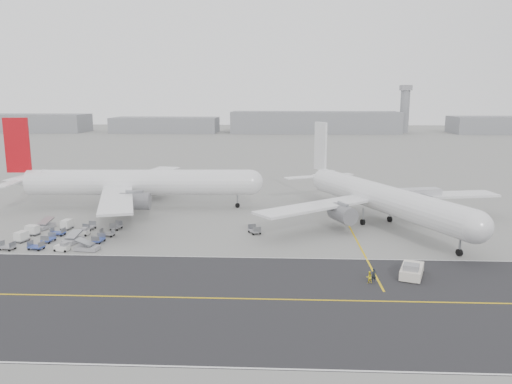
{
  "coord_description": "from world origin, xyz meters",
  "views": [
    {
      "loc": [
        16.5,
        -75.29,
        24.49
      ],
      "look_at": [
        12.48,
        12.0,
        7.53
      ],
      "focal_mm": 35.0,
      "sensor_mm": 36.0,
      "label": 1
    }
  ],
  "objects_px": {
    "control_tower": "(405,108)",
    "airliner_a": "(133,182)",
    "ground_crew_b": "(369,277)",
    "ground_crew_a": "(374,275)",
    "pushback_tug": "(412,271)",
    "airliner_b": "(378,197)",
    "jet_bridge": "(403,198)"
  },
  "relations": [
    {
      "from": "control_tower",
      "to": "airliner_b",
      "type": "bearing_deg",
      "value": -104.68
    },
    {
      "from": "airliner_a",
      "to": "airliner_b",
      "type": "bearing_deg",
      "value": -105.81
    },
    {
      "from": "jet_bridge",
      "to": "ground_crew_a",
      "type": "distance_m",
      "value": 37.39
    },
    {
      "from": "control_tower",
      "to": "ground_crew_a",
      "type": "xyz_separation_m",
      "value": [
        -70.68,
        -276.58,
        -15.3
      ]
    },
    {
      "from": "pushback_tug",
      "to": "ground_crew_a",
      "type": "height_order",
      "value": "pushback_tug"
    },
    {
      "from": "airliner_a",
      "to": "ground_crew_b",
      "type": "relative_size",
      "value": 35.22
    },
    {
      "from": "airliner_a",
      "to": "pushback_tug",
      "type": "relative_size",
      "value": 7.65
    },
    {
      "from": "ground_crew_a",
      "to": "pushback_tug",
      "type": "bearing_deg",
      "value": 2.86
    },
    {
      "from": "airliner_b",
      "to": "pushback_tug",
      "type": "relative_size",
      "value": 6.71
    },
    {
      "from": "control_tower",
      "to": "ground_crew_a",
      "type": "relative_size",
      "value": 16.45
    },
    {
      "from": "ground_crew_b",
      "to": "control_tower",
      "type": "bearing_deg",
      "value": -113.11
    },
    {
      "from": "control_tower",
      "to": "airliner_a",
      "type": "distance_m",
      "value": 260.93
    },
    {
      "from": "jet_bridge",
      "to": "ground_crew_b",
      "type": "distance_m",
      "value": 38.02
    },
    {
      "from": "control_tower",
      "to": "pushback_tug",
      "type": "relative_size",
      "value": 4.16
    },
    {
      "from": "airliner_a",
      "to": "pushback_tug",
      "type": "distance_m",
      "value": 64.79
    },
    {
      "from": "airliner_b",
      "to": "jet_bridge",
      "type": "bearing_deg",
      "value": 10.91
    },
    {
      "from": "ground_crew_a",
      "to": "ground_crew_b",
      "type": "relative_size",
      "value": 1.16
    },
    {
      "from": "control_tower",
      "to": "airliner_a",
      "type": "bearing_deg",
      "value": -116.28
    },
    {
      "from": "jet_bridge",
      "to": "airliner_a",
      "type": "bearing_deg",
      "value": 160.47
    },
    {
      "from": "pushback_tug",
      "to": "ground_crew_a",
      "type": "xyz_separation_m",
      "value": [
        -5.53,
        -2.21,
        0.07
      ]
    },
    {
      "from": "airliner_b",
      "to": "jet_bridge",
      "type": "xyz_separation_m",
      "value": [
        5.75,
        4.11,
        -0.92
      ]
    },
    {
      "from": "ground_crew_a",
      "to": "airliner_a",
      "type": "bearing_deg",
      "value": 117.37
    },
    {
      "from": "airliner_b",
      "to": "jet_bridge",
      "type": "height_order",
      "value": "airliner_b"
    },
    {
      "from": "airliner_a",
      "to": "ground_crew_a",
      "type": "bearing_deg",
      "value": -136.64
    },
    {
      "from": "control_tower",
      "to": "ground_crew_b",
      "type": "distance_m",
      "value": 286.45
    },
    {
      "from": "pushback_tug",
      "to": "jet_bridge",
      "type": "relative_size",
      "value": 0.44
    },
    {
      "from": "control_tower",
      "to": "ground_crew_b",
      "type": "relative_size",
      "value": 19.13
    },
    {
      "from": "control_tower",
      "to": "pushback_tug",
      "type": "bearing_deg",
      "value": -103.36
    },
    {
      "from": "control_tower",
      "to": "airliner_b",
      "type": "height_order",
      "value": "control_tower"
    },
    {
      "from": "control_tower",
      "to": "pushback_tug",
      "type": "height_order",
      "value": "control_tower"
    },
    {
      "from": "airliner_b",
      "to": "ground_crew_b",
      "type": "bearing_deg",
      "value": -127.3
    },
    {
      "from": "jet_bridge",
      "to": "ground_crew_b",
      "type": "bearing_deg",
      "value": -121.75
    }
  ]
}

